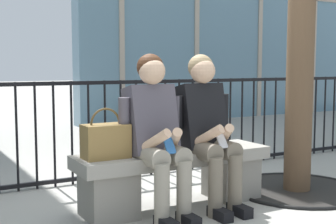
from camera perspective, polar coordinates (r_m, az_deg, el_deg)
ground_plane at (r=3.80m, az=0.75°, el=-11.45°), size 60.00×60.00×0.00m
stone_bench at (r=3.73m, az=0.75°, el=-7.47°), size 1.60×0.44×0.45m
seated_person_with_phone at (r=3.44m, az=-1.43°, el=-2.17°), size 0.52×0.66×1.21m
seated_person_companion at (r=3.67m, az=4.81°, el=-1.69°), size 0.52×0.66×1.21m
handbag_on_bench at (r=3.42m, az=-7.64°, el=-3.46°), size 0.33×0.19×0.37m
plaza_railing at (r=4.62m, az=-5.78°, el=-2.08°), size 8.36×0.04×0.98m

